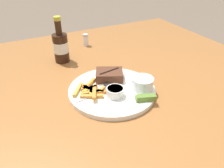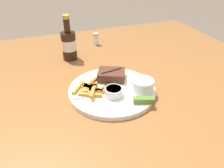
{
  "view_description": "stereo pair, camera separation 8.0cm",
  "coord_description": "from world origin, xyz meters",
  "px_view_note": "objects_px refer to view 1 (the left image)",
  "views": [
    {
      "loc": [
        -0.31,
        -0.6,
        1.19
      ],
      "look_at": [
        0.0,
        0.0,
        0.76
      ],
      "focal_mm": 35.0,
      "sensor_mm": 36.0,
      "label": 1
    },
    {
      "loc": [
        -0.23,
        -0.63,
        1.19
      ],
      "look_at": [
        0.0,
        0.0,
        0.76
      ],
      "focal_mm": 35.0,
      "sensor_mm": 36.0,
      "label": 2
    }
  ],
  "objects_px": {
    "beer_bottle": "(61,46)",
    "coleslaw_cup": "(143,83)",
    "dinner_plate": "(112,91)",
    "knife_utensil": "(105,83)",
    "dipping_sauce_cup": "(115,92)",
    "pickle_spear": "(146,98)",
    "steak_portion": "(109,75)",
    "fork_utensil": "(92,96)",
    "salt_shaker": "(86,40)"
  },
  "relations": [
    {
      "from": "coleslaw_cup",
      "to": "salt_shaker",
      "type": "relative_size",
      "value": 1.22
    },
    {
      "from": "dipping_sauce_cup",
      "to": "beer_bottle",
      "type": "relative_size",
      "value": 0.3
    },
    {
      "from": "coleslaw_cup",
      "to": "beer_bottle",
      "type": "bearing_deg",
      "value": 115.52
    },
    {
      "from": "steak_portion",
      "to": "salt_shaker",
      "type": "xyz_separation_m",
      "value": [
        0.06,
        0.4,
        -0.0
      ]
    },
    {
      "from": "coleslaw_cup",
      "to": "pickle_spear",
      "type": "relative_size",
      "value": 1.1
    },
    {
      "from": "coleslaw_cup",
      "to": "dipping_sauce_cup",
      "type": "height_order",
      "value": "coleslaw_cup"
    },
    {
      "from": "coleslaw_cup",
      "to": "fork_utensil",
      "type": "bearing_deg",
      "value": 167.33
    },
    {
      "from": "steak_portion",
      "to": "pickle_spear",
      "type": "height_order",
      "value": "steak_portion"
    },
    {
      "from": "dinner_plate",
      "to": "knife_utensil",
      "type": "height_order",
      "value": "knife_utensil"
    },
    {
      "from": "fork_utensil",
      "to": "salt_shaker",
      "type": "height_order",
      "value": "salt_shaker"
    },
    {
      "from": "knife_utensil",
      "to": "fork_utensil",
      "type": "bearing_deg",
      "value": 124.59
    },
    {
      "from": "steak_portion",
      "to": "knife_utensil",
      "type": "distance_m",
      "value": 0.04
    },
    {
      "from": "pickle_spear",
      "to": "dipping_sauce_cup",
      "type": "bearing_deg",
      "value": 138.06
    },
    {
      "from": "dinner_plate",
      "to": "beer_bottle",
      "type": "height_order",
      "value": "beer_bottle"
    },
    {
      "from": "steak_portion",
      "to": "coleslaw_cup",
      "type": "xyz_separation_m",
      "value": [
        0.08,
        -0.12,
        0.01
      ]
    },
    {
      "from": "dipping_sauce_cup",
      "to": "fork_utensil",
      "type": "height_order",
      "value": "dipping_sauce_cup"
    },
    {
      "from": "beer_bottle",
      "to": "knife_utensil",
      "type": "bearing_deg",
      "value": -75.14
    },
    {
      "from": "dinner_plate",
      "to": "steak_portion",
      "type": "xyz_separation_m",
      "value": [
        0.02,
        0.07,
        0.03
      ]
    },
    {
      "from": "dinner_plate",
      "to": "knife_utensil",
      "type": "relative_size",
      "value": 1.95
    },
    {
      "from": "steak_portion",
      "to": "knife_utensil",
      "type": "relative_size",
      "value": 0.78
    },
    {
      "from": "beer_bottle",
      "to": "coleslaw_cup",
      "type": "bearing_deg",
      "value": -64.48
    },
    {
      "from": "dipping_sauce_cup",
      "to": "knife_utensil",
      "type": "bearing_deg",
      "value": 89.66
    },
    {
      "from": "knife_utensil",
      "to": "pickle_spear",
      "type": "bearing_deg",
      "value": -154.54
    },
    {
      "from": "coleslaw_cup",
      "to": "steak_portion",
      "type": "bearing_deg",
      "value": 122.43
    },
    {
      "from": "dinner_plate",
      "to": "pickle_spear",
      "type": "height_order",
      "value": "pickle_spear"
    },
    {
      "from": "dipping_sauce_cup",
      "to": "salt_shaker",
      "type": "distance_m",
      "value": 0.52
    },
    {
      "from": "dinner_plate",
      "to": "steak_portion",
      "type": "height_order",
      "value": "steak_portion"
    },
    {
      "from": "dipping_sauce_cup",
      "to": "beer_bottle",
      "type": "bearing_deg",
      "value": 101.52
    },
    {
      "from": "steak_portion",
      "to": "pickle_spear",
      "type": "distance_m",
      "value": 0.19
    },
    {
      "from": "coleslaw_cup",
      "to": "pickle_spear",
      "type": "distance_m",
      "value": 0.07
    },
    {
      "from": "pickle_spear",
      "to": "fork_utensil",
      "type": "height_order",
      "value": "pickle_spear"
    },
    {
      "from": "steak_portion",
      "to": "dipping_sauce_cup",
      "type": "distance_m",
      "value": 0.12
    },
    {
      "from": "fork_utensil",
      "to": "salt_shaker",
      "type": "relative_size",
      "value": 2.07
    },
    {
      "from": "salt_shaker",
      "to": "knife_utensil",
      "type": "bearing_deg",
      "value": -101.83
    },
    {
      "from": "dipping_sauce_cup",
      "to": "dinner_plate",
      "type": "bearing_deg",
      "value": 76.68
    },
    {
      "from": "coleslaw_cup",
      "to": "beer_bottle",
      "type": "distance_m",
      "value": 0.44
    },
    {
      "from": "pickle_spear",
      "to": "dinner_plate",
      "type": "bearing_deg",
      "value": 120.76
    },
    {
      "from": "dipping_sauce_cup",
      "to": "fork_utensil",
      "type": "xyz_separation_m",
      "value": [
        -0.07,
        0.03,
        -0.02
      ]
    },
    {
      "from": "knife_utensil",
      "to": "dipping_sauce_cup",
      "type": "bearing_deg",
      "value": 178.65
    },
    {
      "from": "steak_portion",
      "to": "pickle_spear",
      "type": "relative_size",
      "value": 1.78
    },
    {
      "from": "beer_bottle",
      "to": "fork_utensil",
      "type": "bearing_deg",
      "value": -89.27
    },
    {
      "from": "pickle_spear",
      "to": "coleslaw_cup",
      "type": "bearing_deg",
      "value": 65.95
    },
    {
      "from": "coleslaw_cup",
      "to": "knife_utensil",
      "type": "height_order",
      "value": "coleslaw_cup"
    },
    {
      "from": "pickle_spear",
      "to": "fork_utensil",
      "type": "xyz_separation_m",
      "value": [
        -0.15,
        0.11,
        -0.01
      ]
    },
    {
      "from": "fork_utensil",
      "to": "knife_utensil",
      "type": "relative_size",
      "value": 0.81
    },
    {
      "from": "fork_utensil",
      "to": "steak_portion",
      "type": "bearing_deg",
      "value": 28.79
    },
    {
      "from": "dipping_sauce_cup",
      "to": "salt_shaker",
      "type": "xyz_separation_m",
      "value": [
        0.09,
        0.51,
        -0.0
      ]
    },
    {
      "from": "coleslaw_cup",
      "to": "dipping_sauce_cup",
      "type": "distance_m",
      "value": 0.11
    },
    {
      "from": "dipping_sauce_cup",
      "to": "salt_shaker",
      "type": "relative_size",
      "value": 0.96
    },
    {
      "from": "dipping_sauce_cup",
      "to": "fork_utensil",
      "type": "relative_size",
      "value": 0.47
    }
  ]
}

